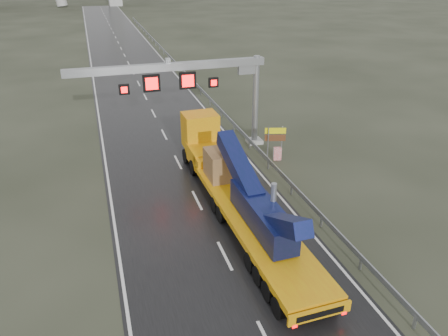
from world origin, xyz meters
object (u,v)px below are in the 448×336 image
object	(u,v)px
sign_gantry	(197,81)
striped_barrier	(277,154)
heavy_haul_truck	(230,177)
exit_sign_pair	(275,137)

from	to	relation	value
sign_gantry	striped_barrier	bearing A→B (deg)	-35.08
heavy_haul_truck	striped_barrier	distance (m)	7.49
heavy_haul_truck	exit_sign_pair	size ratio (longest dim) A/B	7.11
heavy_haul_truck	striped_barrier	size ratio (longest dim) A/B	19.07
striped_barrier	sign_gantry	bearing A→B (deg)	155.99
heavy_haul_truck	striped_barrier	bearing A→B (deg)	41.61
heavy_haul_truck	striped_barrier	xyz separation A→B (m)	(5.39, 5.05, -1.23)
heavy_haul_truck	exit_sign_pair	distance (m)	7.16
sign_gantry	exit_sign_pair	xyz separation A→B (m)	(5.00, -3.74, -3.74)
heavy_haul_truck	sign_gantry	bearing A→B (deg)	87.68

